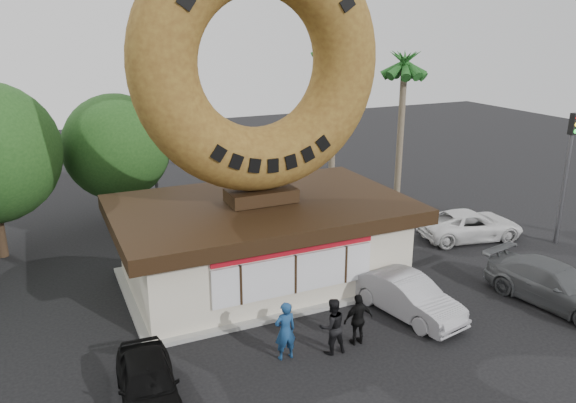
{
  "coord_description": "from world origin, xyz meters",
  "views": [
    {
      "loc": [
        -7.57,
        -13.04,
        9.82
      ],
      "look_at": [
        0.22,
        4.0,
        3.85
      ],
      "focal_mm": 35.0,
      "sensor_mm": 36.0,
      "label": 1
    }
  ],
  "objects_px": {
    "traffic_signal": "(568,162)",
    "car_silver": "(408,296)",
    "person_right": "(358,319)",
    "person_center": "(332,326)",
    "street_lamp": "(156,131)",
    "car_black": "(148,383)",
    "car_grey": "(555,285)",
    "person_left": "(285,331)",
    "car_white": "(470,225)",
    "donut_shop": "(262,239)",
    "giant_donut": "(259,63)"
  },
  "relations": [
    {
      "from": "street_lamp",
      "to": "person_left",
      "type": "relative_size",
      "value": 4.22
    },
    {
      "from": "donut_shop",
      "to": "street_lamp",
      "type": "bearing_deg",
      "value": 100.5
    },
    {
      "from": "car_silver",
      "to": "car_grey",
      "type": "bearing_deg",
      "value": -27.79
    },
    {
      "from": "traffic_signal",
      "to": "car_black",
      "type": "bearing_deg",
      "value": -168.94
    },
    {
      "from": "car_silver",
      "to": "car_white",
      "type": "height_order",
      "value": "car_silver"
    },
    {
      "from": "giant_donut",
      "to": "car_black",
      "type": "xyz_separation_m",
      "value": [
        -5.66,
        -5.85,
        -7.81
      ]
    },
    {
      "from": "street_lamp",
      "to": "traffic_signal",
      "type": "distance_m",
      "value": 19.9
    },
    {
      "from": "traffic_signal",
      "to": "person_center",
      "type": "xyz_separation_m",
      "value": [
        -13.97,
        -3.68,
        -2.95
      ]
    },
    {
      "from": "donut_shop",
      "to": "street_lamp",
      "type": "xyz_separation_m",
      "value": [
        -1.86,
        10.02,
        2.72
      ]
    },
    {
      "from": "street_lamp",
      "to": "traffic_signal",
      "type": "height_order",
      "value": "street_lamp"
    },
    {
      "from": "street_lamp",
      "to": "person_right",
      "type": "distance_m",
      "value": 16.26
    },
    {
      "from": "car_black",
      "to": "car_grey",
      "type": "distance_m",
      "value": 14.61
    },
    {
      "from": "person_right",
      "to": "car_white",
      "type": "distance_m",
      "value": 11.23
    },
    {
      "from": "giant_donut",
      "to": "traffic_signal",
      "type": "xyz_separation_m",
      "value": [
        14.0,
        -2.01,
        -4.6
      ]
    },
    {
      "from": "traffic_signal",
      "to": "car_silver",
      "type": "bearing_deg",
      "value": -165.55
    },
    {
      "from": "car_grey",
      "to": "car_white",
      "type": "distance_m",
      "value": 6.62
    },
    {
      "from": "person_right",
      "to": "person_center",
      "type": "bearing_deg",
      "value": 7.44
    },
    {
      "from": "car_white",
      "to": "person_left",
      "type": "bearing_deg",
      "value": 126.05
    },
    {
      "from": "street_lamp",
      "to": "donut_shop",
      "type": "bearing_deg",
      "value": -79.5
    },
    {
      "from": "giant_donut",
      "to": "car_silver",
      "type": "bearing_deg",
      "value": -52.5
    },
    {
      "from": "traffic_signal",
      "to": "car_grey",
      "type": "relative_size",
      "value": 1.18
    },
    {
      "from": "car_grey",
      "to": "car_white",
      "type": "xyz_separation_m",
      "value": [
        1.74,
        6.39,
        -0.06
      ]
    },
    {
      "from": "person_center",
      "to": "car_white",
      "type": "bearing_deg",
      "value": -149.04
    },
    {
      "from": "giant_donut",
      "to": "car_white",
      "type": "relative_size",
      "value": 1.88
    },
    {
      "from": "traffic_signal",
      "to": "person_right",
      "type": "bearing_deg",
      "value": -164.56
    },
    {
      "from": "donut_shop",
      "to": "car_grey",
      "type": "distance_m",
      "value": 10.96
    },
    {
      "from": "giant_donut",
      "to": "street_lamp",
      "type": "distance_m",
      "value": 10.92
    },
    {
      "from": "car_black",
      "to": "car_white",
      "type": "height_order",
      "value": "car_white"
    },
    {
      "from": "person_right",
      "to": "car_black",
      "type": "xyz_separation_m",
      "value": [
        -6.69,
        -0.26,
        -0.2
      ]
    },
    {
      "from": "car_black",
      "to": "car_white",
      "type": "distance_m",
      "value": 17.4
    },
    {
      "from": "person_left",
      "to": "person_center",
      "type": "bearing_deg",
      "value": 168.03
    },
    {
      "from": "giant_donut",
      "to": "person_left",
      "type": "xyz_separation_m",
      "value": [
        -1.43,
        -5.39,
        -7.52
      ]
    },
    {
      "from": "car_black",
      "to": "car_silver",
      "type": "relative_size",
      "value": 0.9
    },
    {
      "from": "car_grey",
      "to": "traffic_signal",
      "type": "bearing_deg",
      "value": 29.58
    },
    {
      "from": "person_left",
      "to": "car_silver",
      "type": "relative_size",
      "value": 0.44
    },
    {
      "from": "traffic_signal",
      "to": "person_left",
      "type": "xyz_separation_m",
      "value": [
        -15.43,
        -3.38,
        -2.92
      ]
    },
    {
      "from": "person_center",
      "to": "car_grey",
      "type": "xyz_separation_m",
      "value": [
        8.92,
        -0.58,
        -0.17
      ]
    },
    {
      "from": "car_grey",
      "to": "car_white",
      "type": "height_order",
      "value": "car_grey"
    },
    {
      "from": "car_silver",
      "to": "car_white",
      "type": "distance_m",
      "value": 8.57
    },
    {
      "from": "person_right",
      "to": "car_white",
      "type": "xyz_separation_m",
      "value": [
        9.66,
        5.71,
        -0.17
      ]
    },
    {
      "from": "car_silver",
      "to": "car_white",
      "type": "xyz_separation_m",
      "value": [
        7.09,
        4.81,
        -0.02
      ]
    },
    {
      "from": "street_lamp",
      "to": "car_grey",
      "type": "height_order",
      "value": "street_lamp"
    },
    {
      "from": "person_center",
      "to": "car_silver",
      "type": "xyz_separation_m",
      "value": [
        3.57,
        1.0,
        -0.2
      ]
    },
    {
      "from": "street_lamp",
      "to": "person_right",
      "type": "xyz_separation_m",
      "value": [
        2.88,
        -15.59,
        -3.62
      ]
    },
    {
      "from": "person_right",
      "to": "car_black",
      "type": "bearing_deg",
      "value": 4.12
    },
    {
      "from": "giant_donut",
      "to": "street_lamp",
      "type": "bearing_deg",
      "value": 100.51
    },
    {
      "from": "giant_donut",
      "to": "car_grey",
      "type": "distance_m",
      "value": 13.38
    },
    {
      "from": "person_right",
      "to": "car_grey",
      "type": "height_order",
      "value": "person_right"
    },
    {
      "from": "person_right",
      "to": "car_black",
      "type": "height_order",
      "value": "person_right"
    },
    {
      "from": "person_left",
      "to": "car_grey",
      "type": "relative_size",
      "value": 0.37
    }
  ]
}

